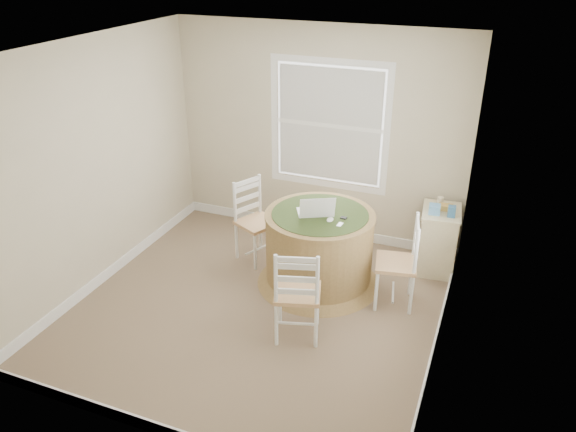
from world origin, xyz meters
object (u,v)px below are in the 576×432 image
at_px(corner_chest, 438,240).
at_px(round_table, 319,246).
at_px(chair_near, 298,293).
at_px(chair_right, 396,263).
at_px(laptop, 316,211).
at_px(chair_left, 257,222).

bearing_deg(corner_chest, round_table, -152.46).
height_order(chair_near, corner_chest, chair_near).
xyz_separation_m(round_table, chair_right, (0.85, -0.08, 0.02)).
xyz_separation_m(round_table, laptop, (-0.04, -0.03, 0.42)).
relative_size(chair_left, corner_chest, 1.29).
height_order(round_table, chair_right, chair_right).
distance_m(chair_near, laptop, 1.01).
distance_m(round_table, chair_left, 0.86).
distance_m(chair_right, laptop, 0.97).
xyz_separation_m(round_table, chair_left, (-0.83, 0.23, 0.02)).
bearing_deg(laptop, chair_left, -44.97).
bearing_deg(round_table, chair_left, 169.27).
xyz_separation_m(chair_near, laptop, (-0.15, 0.92, 0.40)).
xyz_separation_m(round_table, corner_chest, (1.15, 0.77, -0.08)).
relative_size(chair_left, laptop, 2.02).
distance_m(chair_left, laptop, 0.92).
bearing_deg(chair_right, chair_near, -51.51).
relative_size(chair_left, chair_near, 1.00).
xyz_separation_m(chair_left, corner_chest, (1.98, 0.54, -0.10)).
bearing_deg(chair_left, chair_near, -115.03).
distance_m(round_table, laptop, 0.42).
relative_size(chair_right, laptop, 2.02).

